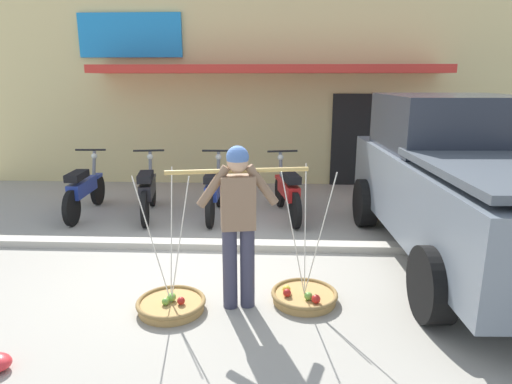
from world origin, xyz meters
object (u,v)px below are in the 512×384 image
Objects in this scene: fruit_vendor at (238,217)px; motorcycle_third_in_row at (215,191)px; motorcycle_second_in_row at (148,191)px; fruit_basket_left_side at (171,304)px; motorcycle_nearest_shop at (84,190)px; motorcycle_end_of_row at (288,192)px; parked_truck at (466,182)px; fruit_basket_right_side at (304,295)px.

motorcycle_third_in_row is (-0.67, 3.09, -0.52)m from fruit_vendor.
motorcycle_third_in_row is (1.15, 0.03, 0.00)m from motorcycle_second_in_row.
fruit_basket_left_side reaches higher than motorcycle_second_in_row.
motorcycle_nearest_shop and motorcycle_second_in_row have the same top height.
motorcycle_end_of_row is (1.25, 0.01, 0.00)m from motorcycle_third_in_row.
motorcycle_end_of_row is at bearing 68.62° from fruit_basket_left_side.
fruit_vendor is 3.15m from parked_truck.
motorcycle_end_of_row is at bearing 79.51° from fruit_vendor.
parked_truck is (2.11, 1.32, 0.96)m from fruit_basket_right_side.
fruit_vendor is 0.94× the size of motorcycle_end_of_row.
motorcycle_nearest_shop is 3.52m from motorcycle_end_of_row.
fruit_vendor is 1.14m from fruit_basket_right_side.
parked_truck is at bearing 31.89° from fruit_basket_right_side.
motorcycle_nearest_shop is 1.00× the size of motorcycle_third_in_row.
motorcycle_nearest_shop is 0.38× the size of parked_truck.
fruit_vendor reaches higher than motorcycle_third_in_row.
fruit_vendor is at bearing -100.49° from motorcycle_end_of_row.
fruit_basket_right_side is at bearing -39.20° from motorcycle_nearest_shop.
motorcycle_nearest_shop is 2.27m from motorcycle_third_in_row.
fruit_basket_right_side is at bearing 9.85° from fruit_vendor.
motorcycle_third_in_row is at bearing 0.17° from motorcycle_nearest_shop.
motorcycle_second_in_row and motorcycle_third_in_row have the same top height.
parked_truck reaches higher than motorcycle_nearest_shop.
motorcycle_second_in_row is 4.93m from parked_truck.
motorcycle_nearest_shop and motorcycle_end_of_row have the same top height.
parked_truck is at bearing 24.07° from fruit_basket_left_side.
fruit_vendor reaches higher than motorcycle_nearest_shop.
fruit_vendor is 0.93× the size of motorcycle_third_in_row.
fruit_basket_right_side is at bearing -65.40° from motorcycle_third_in_row.
motorcycle_third_in_row is at bearing 114.60° from fruit_basket_right_side.
fruit_basket_left_side is 0.80× the size of motorcycle_nearest_shop.
motorcycle_nearest_shop is at bearing 164.01° from parked_truck.
motorcycle_second_in_row and motorcycle_end_of_row have the same top height.
parked_truck is (3.49, 1.56, 0.96)m from fruit_basket_left_side.
motorcycle_third_in_row is at bearing -179.35° from motorcycle_end_of_row.
fruit_basket_left_side is 3.94m from parked_truck.
motorcycle_end_of_row is (3.52, 0.02, 0.00)m from motorcycle_nearest_shop.
fruit_basket_right_side is 3.01m from motorcycle_end_of_row.
motorcycle_second_in_row is at bearing 109.49° from fruit_basket_left_side.
fruit_basket_left_side is 0.81× the size of motorcycle_end_of_row.
motorcycle_nearest_shop is 1.01× the size of motorcycle_end_of_row.
motorcycle_nearest_shop is 1.13m from motorcycle_second_in_row.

